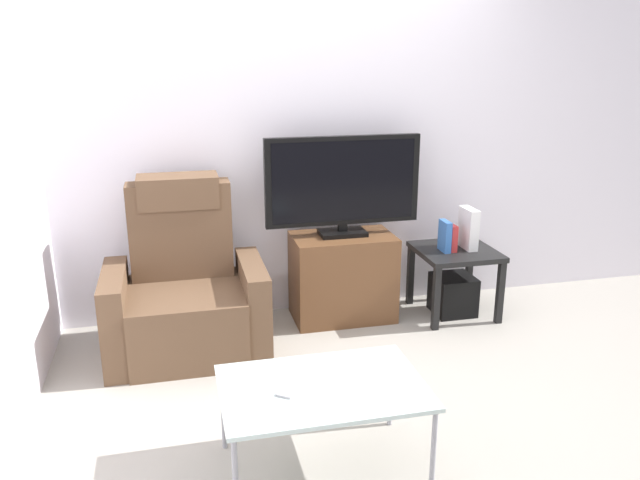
% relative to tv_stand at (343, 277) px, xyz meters
% --- Properties ---
extents(ground_plane, '(6.40, 6.40, 0.00)m').
position_rel_tv_stand_xyz_m(ground_plane, '(-0.07, -0.85, -0.31)').
color(ground_plane, '#9E998E').
extents(wall_back, '(6.40, 0.06, 2.60)m').
position_rel_tv_stand_xyz_m(wall_back, '(-0.07, 0.28, 0.99)').
color(wall_back, silver).
rests_on(wall_back, ground).
extents(tv_stand, '(0.70, 0.43, 0.61)m').
position_rel_tv_stand_xyz_m(tv_stand, '(0.00, 0.00, 0.00)').
color(tv_stand, brown).
rests_on(tv_stand, ground).
extents(television, '(1.07, 0.20, 0.68)m').
position_rel_tv_stand_xyz_m(television, '(-0.00, 0.02, 0.66)').
color(television, black).
rests_on(television, tv_stand).
extents(recliner_armchair, '(0.98, 0.78, 1.08)m').
position_rel_tv_stand_xyz_m(recliner_armchair, '(-1.09, -0.22, 0.07)').
color(recliner_armchair, brown).
rests_on(recliner_armchair, ground).
extents(side_table, '(0.54, 0.54, 0.48)m').
position_rel_tv_stand_xyz_m(side_table, '(0.80, -0.11, 0.10)').
color(side_table, black).
rests_on(side_table, ground).
extents(subwoofer_box, '(0.28, 0.28, 0.28)m').
position_rel_tv_stand_xyz_m(subwoofer_box, '(0.80, -0.11, -0.16)').
color(subwoofer_box, black).
rests_on(subwoofer_box, ground).
extents(book_leftmost, '(0.04, 0.13, 0.22)m').
position_rel_tv_stand_xyz_m(book_leftmost, '(0.70, -0.13, 0.29)').
color(book_leftmost, '#3366B2').
rests_on(book_leftmost, side_table).
extents(book_middle, '(0.04, 0.11, 0.19)m').
position_rel_tv_stand_xyz_m(book_middle, '(0.75, -0.13, 0.27)').
color(book_middle, red).
rests_on(book_middle, side_table).
extents(game_console, '(0.07, 0.20, 0.29)m').
position_rel_tv_stand_xyz_m(game_console, '(0.89, -0.10, 0.32)').
color(game_console, white).
rests_on(game_console, side_table).
extents(coffee_table, '(0.90, 0.60, 0.43)m').
position_rel_tv_stand_xyz_m(coffee_table, '(-0.54, -1.63, 0.10)').
color(coffee_table, '#B2C6C1').
rests_on(coffee_table, ground).
extents(cell_phone, '(0.14, 0.16, 0.01)m').
position_rel_tv_stand_xyz_m(cell_phone, '(-0.69, -1.63, 0.13)').
color(cell_phone, '#B7B7BC').
rests_on(cell_phone, coffee_table).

